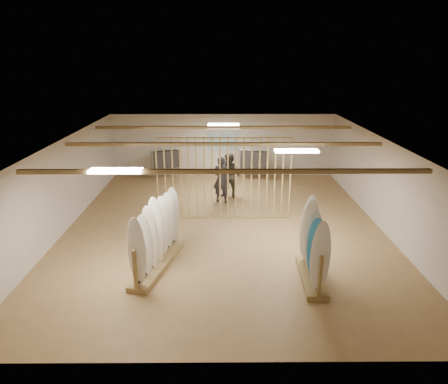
{
  "coord_description": "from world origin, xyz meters",
  "views": [
    {
      "loc": [
        -0.08,
        -11.8,
        5.21
      ],
      "look_at": [
        0.0,
        0.0,
        1.2
      ],
      "focal_mm": 32.0,
      "sensor_mm": 36.0,
      "label": 1
    }
  ],
  "objects_px": {
    "clothing_rack_b": "(254,160)",
    "rack_left": "(157,245)",
    "rack_right": "(313,256)",
    "shopper_b": "(230,173)",
    "shopper_a": "(221,177)",
    "clothing_rack_a": "(166,160)"
  },
  "relations": [
    {
      "from": "shopper_b",
      "to": "clothing_rack_a",
      "type": "bearing_deg",
      "value": 159.21
    },
    {
      "from": "shopper_a",
      "to": "clothing_rack_b",
      "type": "bearing_deg",
      "value": -102.89
    },
    {
      "from": "clothing_rack_b",
      "to": "shopper_b",
      "type": "distance_m",
      "value": 2.57
    },
    {
      "from": "shopper_a",
      "to": "shopper_b",
      "type": "relative_size",
      "value": 0.99
    },
    {
      "from": "shopper_a",
      "to": "shopper_b",
      "type": "bearing_deg",
      "value": -111.64
    },
    {
      "from": "shopper_a",
      "to": "rack_left",
      "type": "bearing_deg",
      "value": 86.03
    },
    {
      "from": "clothing_rack_a",
      "to": "shopper_a",
      "type": "xyz_separation_m",
      "value": [
        2.45,
        -3.03,
        0.11
      ]
    },
    {
      "from": "clothing_rack_a",
      "to": "shopper_a",
      "type": "relative_size",
      "value": 0.69
    },
    {
      "from": "shopper_b",
      "to": "clothing_rack_b",
      "type": "bearing_deg",
      "value": 86.23
    },
    {
      "from": "clothing_rack_a",
      "to": "shopper_b",
      "type": "relative_size",
      "value": 0.68
    },
    {
      "from": "rack_left",
      "to": "shopper_a",
      "type": "xyz_separation_m",
      "value": [
        1.65,
        4.91,
        0.36
      ]
    },
    {
      "from": "clothing_rack_b",
      "to": "rack_left",
      "type": "bearing_deg",
      "value": -98.53
    },
    {
      "from": "clothing_rack_a",
      "to": "clothing_rack_b",
      "type": "distance_m",
      "value": 3.91
    },
    {
      "from": "rack_left",
      "to": "rack_right",
      "type": "height_order",
      "value": "rack_right"
    },
    {
      "from": "rack_right",
      "to": "shopper_b",
      "type": "relative_size",
      "value": 0.99
    },
    {
      "from": "shopper_a",
      "to": "shopper_b",
      "type": "height_order",
      "value": "shopper_b"
    },
    {
      "from": "rack_right",
      "to": "shopper_b",
      "type": "distance_m",
      "value": 6.31
    },
    {
      "from": "rack_right",
      "to": "clothing_rack_b",
      "type": "height_order",
      "value": "rack_right"
    },
    {
      "from": "rack_right",
      "to": "shopper_a",
      "type": "xyz_separation_m",
      "value": [
        -2.22,
        5.54,
        0.36
      ]
    },
    {
      "from": "shopper_b",
      "to": "shopper_a",
      "type": "bearing_deg",
      "value": -104.47
    },
    {
      "from": "rack_right",
      "to": "clothing_rack_b",
      "type": "relative_size",
      "value": 1.43
    },
    {
      "from": "rack_left",
      "to": "clothing_rack_a",
      "type": "height_order",
      "value": "rack_left"
    }
  ]
}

